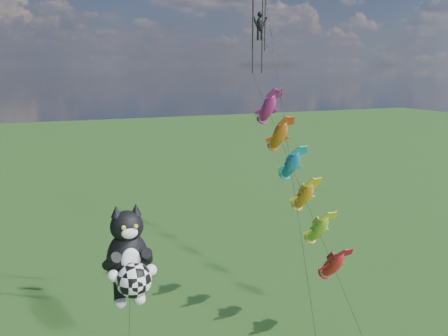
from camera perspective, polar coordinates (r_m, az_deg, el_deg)
name	(u,v)px	position (r m, az deg, el deg)	size (l,w,h in m)	color
cat_kite_rig	(129,260)	(24.37, -10.78, -10.24)	(2.49, 4.11, 11.17)	brown
fish_windsock_rig	(297,181)	(35.66, 8.38, -1.43)	(1.42, 15.96, 16.96)	brown
parafoil_rig	(261,14)	(33.47, 4.26, 17.13)	(4.94, 17.21, 26.87)	brown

